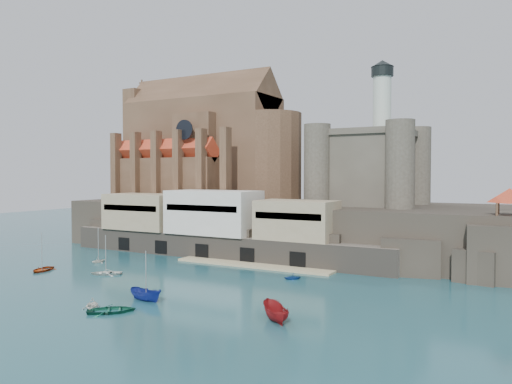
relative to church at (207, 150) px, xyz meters
The scene contains 15 objects.
ground 53.14m from the church, 60.03° to the right, with size 300.00×300.00×0.00m, color #184751.
promontory 29.58m from the church, ahead, with size 100.00×36.00×10.00m.
quay 28.37m from the church, 53.41° to the right, with size 70.00×12.00×13.05m.
church is the anchor object (origin of this frame).
castle_keep 40.39m from the church, ahead, with size 21.20×21.20×29.30m.
rock_outcrop 70.41m from the church, 13.61° to the right, with size 14.50×10.50×8.70m.
pavilion 68.65m from the church, 13.48° to the right, with size 6.40×6.40×5.40m.
boat_0 50.16m from the church, 93.28° to the right, with size 3.68×1.07×5.15m, color #8F2B07.
boat_1 66.00m from the church, 68.20° to the right, with size 2.71×1.66×3.14m, color white.
boat_2 61.81m from the church, 63.16° to the right, with size 1.96×2.01×5.21m, color navy.
boat_3 67.10m from the church, 65.52° to the right, with size 3.99×1.16×5.58m, color #166147.
boat_4 41.18m from the church, 90.38° to the right, with size 2.41×1.47×2.79m, color silver.
boat_5 71.25m from the church, 49.00° to the right, with size 2.13×2.19×5.67m, color maroon.
boat_6 48.20m from the church, 77.88° to the right, with size 3.63×1.05×5.08m, color white.
boat_7 52.88m from the church, 39.61° to the right, with size 2.26×1.38×2.62m, color navy.
Camera 1 is at (45.13, -58.14, 16.15)m, focal length 35.00 mm.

